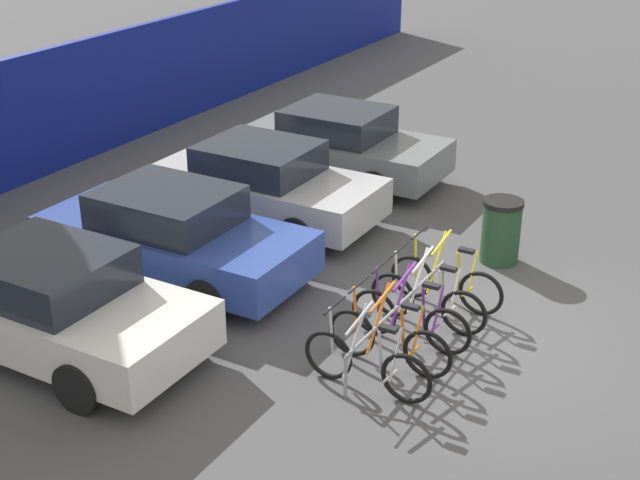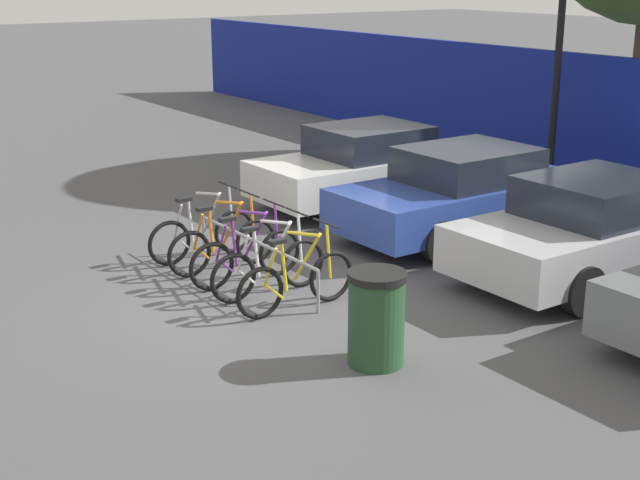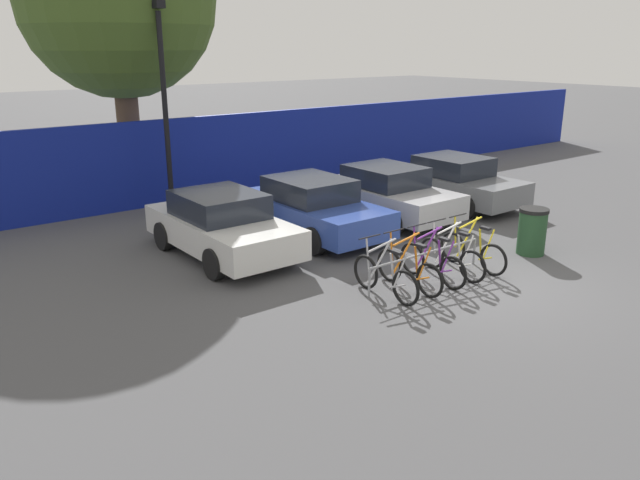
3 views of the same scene
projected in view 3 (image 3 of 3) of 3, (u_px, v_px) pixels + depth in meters
ground_plane at (474, 282)px, 12.16m from camera, size 120.00×120.00×0.00m
hoarding_wall at (228, 155)px, 18.97m from camera, size 36.00×0.16×2.42m
bike_rack at (426, 257)px, 12.14m from camera, size 3.00×0.04×0.57m
bicycle_silver at (385, 277)px, 11.34m from camera, size 0.68×1.71×1.05m
bicycle_orange at (409, 270)px, 11.69m from camera, size 0.68×1.71×1.05m
bicycle_purple at (432, 263)px, 12.06m from camera, size 0.68×1.71×1.05m
bicycle_white at (452, 257)px, 12.39m from camera, size 0.68×1.71×1.05m
bicycle_yellow at (473, 251)px, 12.77m from camera, size 0.68×1.71×1.05m
car_white at (222, 225)px, 13.49m from camera, size 1.91×4.04×1.40m
car_blue at (312, 207)px, 14.93m from camera, size 1.91×4.16×1.40m
car_silver at (387, 193)px, 16.38m from camera, size 1.91×4.00×1.40m
car_grey at (454, 181)px, 17.77m from camera, size 1.91×4.01×1.40m
lamp_post at (164, 98)px, 16.26m from camera, size 0.24×0.44×5.48m
trash_bin at (532, 231)px, 13.64m from camera, size 0.63×0.63×1.03m
tree_behind_hoarding at (117, 0)px, 17.64m from camera, size 5.56×5.56×8.44m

